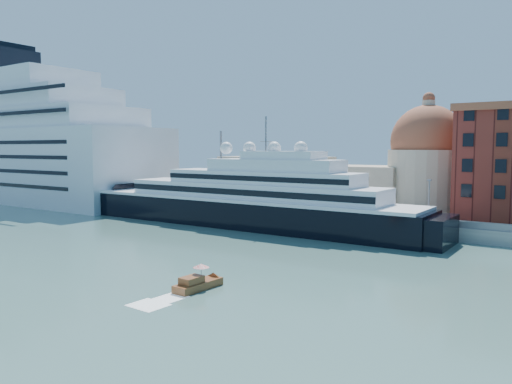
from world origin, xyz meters
The scene contains 9 objects.
ground centered at (0.00, 0.00, 0.00)m, with size 400.00×400.00×0.00m, color #32574F.
quay centered at (0.00, 34.00, 1.25)m, with size 180.00×10.00×2.50m, color gray.
land centered at (0.00, 75.00, 1.00)m, with size 260.00×72.00×2.00m, color slate.
quay_fence centered at (0.00, 29.50, 3.10)m, with size 180.00×0.10×1.20m, color slate.
superyacht centered at (-8.99, 23.00, 4.60)m, with size 89.10×12.35×26.63m.
service_barge centered at (-32.73, 20.83, 0.72)m, with size 11.26×4.24×2.50m.
water_taxi centered at (17.40, -18.81, 0.74)m, with size 2.46×6.55×3.06m.
church centered at (6.39, 57.72, 10.91)m, with size 66.00×18.00×25.50m.
lamp_posts centered at (-12.67, 32.27, 9.84)m, with size 120.80×2.40×18.00m.
Camera 1 is at (55.10, -61.79, 16.40)m, focal length 35.00 mm.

